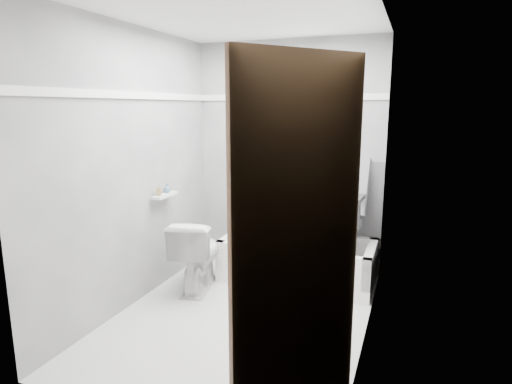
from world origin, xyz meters
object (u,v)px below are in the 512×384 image
at_px(door, 335,276).
at_px(soap_bottle_a, 159,190).
at_px(toilet, 197,254).
at_px(soap_bottle_b, 167,188).
at_px(bathtub, 298,260).
at_px(office_chair, 329,216).

xyz_separation_m(door, soap_bottle_a, (-1.92, 1.56, -0.03)).
relative_size(toilet, soap_bottle_b, 7.88).
relative_size(bathtub, toilet, 2.14).
bearing_deg(door, soap_bottle_a, 140.83).
height_order(toilet, soap_bottle_a, soap_bottle_a).
height_order(office_chair, toilet, office_chair).
height_order(office_chair, soap_bottle_a, office_chair).
relative_size(bathtub, door, 0.75).
distance_m(office_chair, soap_bottle_a, 1.64).
relative_size(bathtub, soap_bottle_a, 15.88).
distance_m(bathtub, soap_bottle_b, 1.48).
relative_size(office_chair, soap_bottle_b, 12.68).
bearing_deg(office_chair, bathtub, -170.55).
distance_m(door, soap_bottle_a, 2.48).
distance_m(bathtub, soap_bottle_a, 1.54).
distance_m(office_chair, door, 2.30).
height_order(bathtub, door, door).
distance_m(toilet, door, 2.41).
xyz_separation_m(bathtub, soap_bottle_a, (-1.17, -0.65, 0.76)).
bearing_deg(bathtub, door, -71.25).
bearing_deg(soap_bottle_b, bathtub, 23.39).
xyz_separation_m(toilet, soap_bottle_b, (-0.32, 0.03, 0.62)).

